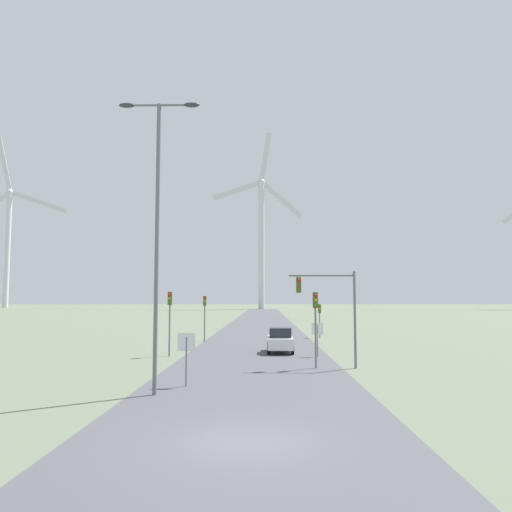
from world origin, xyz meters
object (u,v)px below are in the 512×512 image
car_approaching (280,340)px  wind_turbine_far_left (8,234)px  stop_sign_near (186,349)px  traffic_light_post_near_right (315,313)px  wind_turbine_left (261,230)px  traffic_light_post_mid_right (320,313)px  stop_sign_far (317,333)px  traffic_light_mast_overhead (331,299)px  traffic_light_post_mid_left (205,308)px  streetlamp (157,213)px  traffic_light_post_near_left (170,309)px

car_approaching → wind_turbine_far_left: wind_turbine_far_left is taller
stop_sign_near → traffic_light_post_near_right: bearing=42.6°
traffic_light_post_near_right → wind_turbine_left: wind_turbine_left is taller
traffic_light_post_near_right → car_approaching: bearing=102.5°
traffic_light_post_mid_right → car_approaching: size_ratio=0.82×
stop_sign_far → traffic_light_post_near_right: (-0.69, -5.60, 1.56)m
traffic_light_post_mid_right → traffic_light_mast_overhead: (-1.70, -21.72, 1.44)m
stop_sign_near → wind_turbine_left: bearing=89.1°
stop_sign_far → wind_turbine_left: 146.39m
traffic_light_post_mid_right → traffic_light_mast_overhead: traffic_light_mast_overhead is taller
wind_turbine_far_left → wind_turbine_left: 107.84m
stop_sign_near → traffic_light_post_mid_right: 29.15m
stop_sign_far → traffic_light_post_mid_left: size_ratio=0.55×
traffic_light_mast_overhead → wind_turbine_far_left: 207.46m
streetlamp → stop_sign_near: (0.99, 1.99, -5.91)m
stop_sign_near → traffic_light_post_mid_right: traffic_light_post_mid_right is taller
stop_sign_far → wind_turbine_far_left: 202.99m
car_approaching → wind_turbine_left: size_ratio=0.06×
traffic_light_post_mid_left → traffic_light_post_mid_right: 11.93m
stop_sign_near → traffic_light_mast_overhead: size_ratio=0.43×
stop_sign_far → traffic_light_post_mid_right: size_ratio=0.68×
wind_turbine_far_left → traffic_light_post_mid_right: bearing=-53.7°
stop_sign_near → traffic_light_post_mid_right: bearing=71.8°
stop_sign_near → car_approaching: 14.82m
traffic_light_post_mid_left → traffic_light_post_near_right: bearing=-64.0°
streetlamp → traffic_light_post_near_right: size_ratio=2.88×
wind_turbine_left → stop_sign_far: bearing=-88.1°
stop_sign_near → traffic_light_post_mid_left: bearing=94.9°
wind_turbine_far_left → traffic_light_mast_overhead: bearing=-57.7°
streetlamp → wind_turbine_far_left: bearing=119.2°
stop_sign_far → car_approaching: 3.56m
traffic_light_post_near_left → car_approaching: traffic_light_post_near_left is taller
stop_sign_far → traffic_light_post_near_left: bearing=179.1°
traffic_light_post_mid_left → wind_turbine_far_left: 188.12m
traffic_light_mast_overhead → stop_sign_near: bearing=-141.1°
traffic_light_post_near_left → traffic_light_mast_overhead: (10.40, -5.75, 0.70)m
traffic_light_post_mid_left → traffic_light_post_near_left: bearing=-95.1°
traffic_light_post_mid_left → traffic_light_mast_overhead: 19.71m
streetlamp → wind_turbine_left: wind_turbine_left is taller
traffic_light_post_near_left → traffic_light_post_mid_right: bearing=52.8°
stop_sign_near → stop_sign_far: 13.61m
stop_sign_far → wind_turbine_left: (-4.78, 143.86, 26.69)m
traffic_light_post_near_right → wind_turbine_left: 151.61m
streetlamp → traffic_light_post_mid_left: streetlamp is taller
wind_turbine_left → car_approaching: bearing=-89.1°
streetlamp → stop_sign_near: 6.31m
stop_sign_near → traffic_light_mast_overhead: traffic_light_mast_overhead is taller
car_approaching → traffic_light_post_mid_right: bearing=72.1°
traffic_light_post_near_left → traffic_light_post_near_right: size_ratio=1.02×
traffic_light_post_near_left → traffic_light_post_mid_right: (12.10, 15.97, -0.74)m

